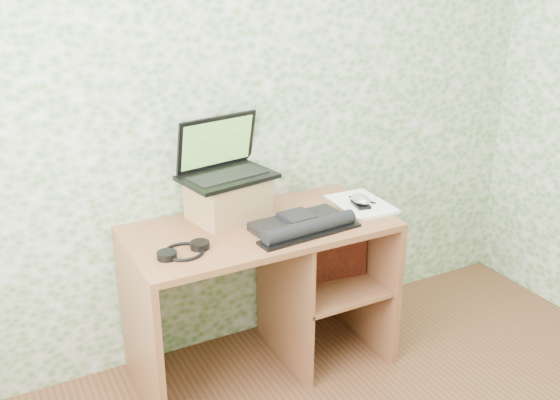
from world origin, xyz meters
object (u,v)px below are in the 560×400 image
laptop (223,163)px  keyboard (303,224)px  desk (273,272)px  notepad (361,204)px  riser (228,199)px

laptop → keyboard: 0.46m
keyboard → desk: bearing=109.6°
desk → keyboard: size_ratio=2.41×
notepad → riser: bearing=167.9°
desk → notepad: (0.46, -0.04, 0.28)m
laptop → keyboard: laptop is taller
keyboard → laptop: bearing=122.7°
desk → notepad: size_ratio=3.62×
desk → riser: bearing=145.9°
desk → laptop: bearing=137.0°
notepad → keyboard: bearing=-161.8°
riser → laptop: (0.00, 0.04, 0.16)m
riser → laptop: laptop is taller
keyboard → riser: bearing=126.9°
desk → keyboard: keyboard is taller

